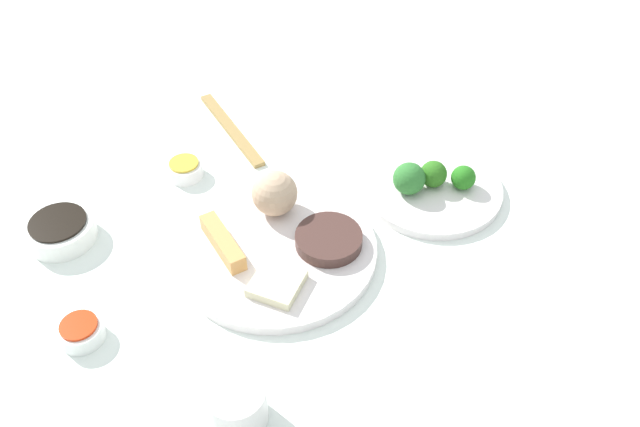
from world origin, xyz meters
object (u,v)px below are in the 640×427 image
object	(u,v)px
main_plate	(277,250)
teacup	(237,405)
chopsticks_pair	(231,129)
sauce_ramekin_hot_mustard	(185,170)
sauce_ramekin_sweet_and_sour	(81,332)
broccoli_plate	(431,188)
soy_sauce_bowl	(61,231)

from	to	relation	value
main_plate	teacup	distance (m)	0.27
chopsticks_pair	main_plate	bearing A→B (deg)	102.84
chopsticks_pair	sauce_ramekin_hot_mustard	bearing A→B (deg)	58.10
sauce_ramekin_sweet_and_sour	teacup	xyz separation A→B (m)	(-0.20, 0.13, 0.02)
broccoli_plate	teacup	distance (m)	0.49
soy_sauce_bowl	teacup	xyz separation A→B (m)	(-0.27, 0.32, 0.01)
sauce_ramekin_sweet_and_sour	teacup	distance (m)	0.24
teacup	chopsticks_pair	distance (m)	0.57
teacup	broccoli_plate	bearing A→B (deg)	-129.49
sauce_ramekin_sweet_and_sour	chopsticks_pair	xyz separation A→B (m)	(-0.19, -0.44, -0.01)
main_plate	soy_sauce_bowl	size ratio (longest dim) A/B	2.88
broccoli_plate	sauce_ramekin_hot_mustard	size ratio (longest dim) A/B	3.87
sauce_ramekin_sweet_and_sour	soy_sauce_bowl	bearing A→B (deg)	-71.65
sauce_ramekin_sweet_and_sour	teacup	size ratio (longest dim) A/B	0.84
soy_sauce_bowl	chopsticks_pair	size ratio (longest dim) A/B	0.43
broccoli_plate	sauce_ramekin_sweet_and_sour	distance (m)	0.57
broccoli_plate	chopsticks_pair	size ratio (longest dim) A/B	0.95
broccoli_plate	chopsticks_pair	world-z (taller)	broccoli_plate
broccoli_plate	chopsticks_pair	bearing A→B (deg)	-30.60
sauce_ramekin_hot_mustard	sauce_ramekin_sweet_and_sour	world-z (taller)	same
soy_sauce_bowl	sauce_ramekin_hot_mustard	size ratio (longest dim) A/B	1.74
teacup	sauce_ramekin_hot_mustard	bearing A→B (deg)	-78.67
main_plate	teacup	xyz separation A→B (m)	(0.05, 0.26, 0.02)
soy_sauce_bowl	chopsticks_pair	bearing A→B (deg)	-134.91
soy_sauce_bowl	broccoli_plate	bearing A→B (deg)	-174.33
sauce_ramekin_hot_mustard	soy_sauce_bowl	bearing A→B (deg)	36.81
main_plate	sauce_ramekin_hot_mustard	size ratio (longest dim) A/B	5.02
soy_sauce_bowl	chopsticks_pair	distance (m)	0.35
sauce_ramekin_hot_mustard	chopsticks_pair	bearing A→B (deg)	-121.90
sauce_ramekin_sweet_and_sour	chopsticks_pair	bearing A→B (deg)	-113.24
soy_sauce_bowl	teacup	size ratio (longest dim) A/B	1.47
broccoli_plate	sauce_ramekin_hot_mustard	distance (m)	0.41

